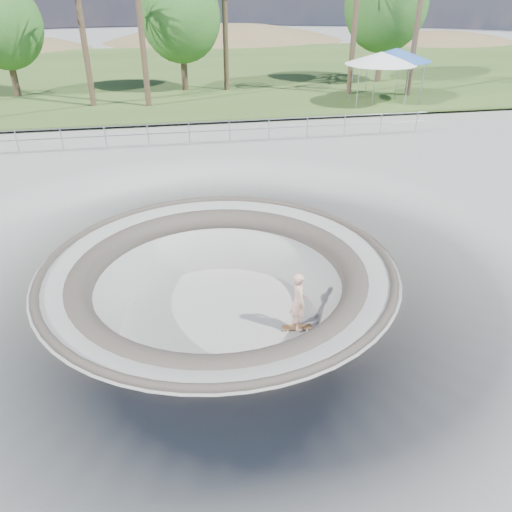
% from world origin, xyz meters
% --- Properties ---
extents(ground, '(180.00, 180.00, 0.00)m').
position_xyz_m(ground, '(0.00, 0.00, 0.00)').
color(ground, '#979793').
rests_on(ground, ground).
extents(skate_bowl, '(14.00, 14.00, 4.10)m').
position_xyz_m(skate_bowl, '(0.00, 0.00, -1.83)').
color(skate_bowl, '#979793').
rests_on(skate_bowl, ground).
extents(grass_strip, '(180.00, 36.00, 0.12)m').
position_xyz_m(grass_strip, '(0.00, 34.00, 0.22)').
color(grass_strip, '#395522').
rests_on(grass_strip, ground).
extents(distant_hills, '(103.20, 45.00, 28.60)m').
position_xyz_m(distant_hills, '(3.78, 57.17, -7.02)').
color(distant_hills, brown).
rests_on(distant_hills, ground).
extents(safety_railing, '(25.00, 0.06, 1.03)m').
position_xyz_m(safety_railing, '(0.00, 12.00, 0.69)').
color(safety_railing, '#919499').
rests_on(safety_railing, ground).
extents(skateboard, '(0.91, 0.33, 0.09)m').
position_xyz_m(skateboard, '(2.19, -0.96, -1.83)').
color(skateboard, brown).
rests_on(skateboard, ground).
extents(skater, '(0.51, 0.72, 1.86)m').
position_xyz_m(skater, '(2.19, -0.96, -0.88)').
color(skater, '#E2AC92').
rests_on(skater, skateboard).
extents(canopy_white, '(6.04, 6.04, 3.14)m').
position_xyz_m(canopy_white, '(12.32, 18.22, 3.03)').
color(canopy_white, '#919499').
rests_on(canopy_white, ground).
extents(canopy_blue, '(6.17, 6.17, 3.20)m').
position_xyz_m(canopy_blue, '(13.85, 19.38, 3.08)').
color(canopy_blue, '#919499').
rests_on(canopy_blue, ground).
extents(bushy_tree_left, '(5.04, 4.58, 7.27)m').
position_xyz_m(bushy_tree_left, '(-10.88, 25.24, 4.68)').
color(bushy_tree_left, brown).
rests_on(bushy_tree_left, ground).
extents(bushy_tree_mid, '(5.44, 4.95, 7.85)m').
position_xyz_m(bushy_tree_mid, '(0.58, 25.15, 5.04)').
color(bushy_tree_mid, brown).
rests_on(bushy_tree_mid, ground).
extents(bushy_tree_right, '(6.14, 5.58, 8.86)m').
position_xyz_m(bushy_tree_right, '(15.63, 25.92, 5.67)').
color(bushy_tree_right, brown).
rests_on(bushy_tree_right, ground).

